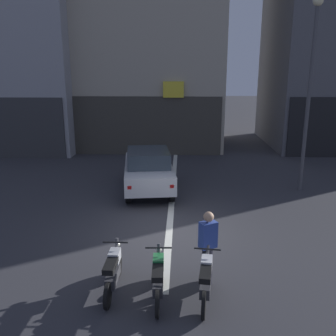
% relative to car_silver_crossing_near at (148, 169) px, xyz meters
% --- Properties ---
extents(ground_plane, '(120.00, 120.00, 0.00)m').
position_rel_car_silver_crossing_near_xyz_m(ground_plane, '(0.94, -3.77, -0.89)').
color(ground_plane, '#333338').
extents(lane_centre_line, '(0.20, 18.00, 0.01)m').
position_rel_car_silver_crossing_near_xyz_m(lane_centre_line, '(0.94, 2.23, -0.88)').
color(lane_centre_line, silver).
rests_on(lane_centre_line, ground).
extents(building_corner_left, '(10.45, 9.47, 13.76)m').
position_rel_car_silver_crossing_near_xyz_m(building_corner_left, '(-9.90, 9.93, 5.98)').
color(building_corner_left, '#9E9EA3').
rests_on(building_corner_left, ground).
extents(building_mid_block, '(9.22, 7.36, 17.19)m').
position_rel_car_silver_crossing_near_xyz_m(building_mid_block, '(-1.01, 9.93, 7.69)').
color(building_mid_block, '#B2A893').
rests_on(building_mid_block, ground).
extents(car_silver_crossing_near, '(2.29, 4.30, 1.64)m').
position_rel_car_silver_crossing_near_xyz_m(car_silver_crossing_near, '(0.00, 0.00, 0.00)').
color(car_silver_crossing_near, black).
rests_on(car_silver_crossing_near, ground).
extents(street_lamp, '(0.36, 0.36, 7.03)m').
position_rel_car_silver_crossing_near_xyz_m(street_lamp, '(5.92, 0.31, 3.38)').
color(street_lamp, '#47474C').
rests_on(street_lamp, ground).
extents(motorcycle_silver_row_leftmost, '(0.55, 1.67, 0.98)m').
position_rel_car_silver_crossing_near_xyz_m(motorcycle_silver_row_leftmost, '(-0.13, -6.65, -0.43)').
color(motorcycle_silver_row_leftmost, black).
rests_on(motorcycle_silver_row_leftmost, ground).
extents(motorcycle_green_row_left_mid, '(0.55, 1.67, 0.98)m').
position_rel_car_silver_crossing_near_xyz_m(motorcycle_green_row_left_mid, '(0.83, -6.87, -0.43)').
color(motorcycle_green_row_left_mid, black).
rests_on(motorcycle_green_row_left_mid, ground).
extents(motorcycle_white_row_centre, '(0.55, 1.67, 0.98)m').
position_rel_car_silver_crossing_near_xyz_m(motorcycle_white_row_centre, '(1.79, -6.88, -0.43)').
color(motorcycle_white_row_centre, black).
rests_on(motorcycle_white_row_centre, ground).
extents(person_by_motorcycles, '(0.42, 0.37, 1.67)m').
position_rel_car_silver_crossing_near_xyz_m(person_by_motorcycles, '(1.86, -6.28, -0.03)').
color(person_by_motorcycles, '#23232D').
rests_on(person_by_motorcycles, ground).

